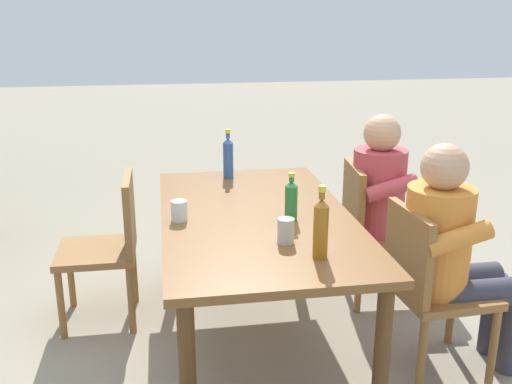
% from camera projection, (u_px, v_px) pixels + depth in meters
% --- Properties ---
extents(ground_plane, '(24.00, 24.00, 0.00)m').
position_uv_depth(ground_plane, '(256.00, 341.00, 3.25)').
color(ground_plane, gray).
extents(dining_table, '(1.75, 0.97, 0.75)m').
position_uv_depth(dining_table, '(256.00, 229.00, 3.05)').
color(dining_table, brown).
rests_on(dining_table, ground_plane).
extents(chair_near_left, '(0.47, 0.47, 0.87)m').
position_uv_depth(chair_near_left, '(428.00, 282.00, 2.85)').
color(chair_near_left, olive).
rests_on(chair_near_left, ground_plane).
extents(chair_near_right, '(0.48, 0.48, 0.87)m').
position_uv_depth(chair_near_right, '(371.00, 225.00, 3.60)').
color(chair_near_right, olive).
rests_on(chair_near_right, ground_plane).
extents(chair_far_right, '(0.44, 0.44, 0.87)m').
position_uv_depth(chair_far_right, '(110.00, 241.00, 3.35)').
color(chair_far_right, olive).
rests_on(chair_far_right, ground_plane).
extents(person_in_white_shirt, '(0.47, 0.62, 1.18)m').
position_uv_depth(person_in_white_shirt, '(452.00, 249.00, 2.82)').
color(person_in_white_shirt, orange).
rests_on(person_in_white_shirt, ground_plane).
extents(person_in_plaid_shirt, '(0.47, 0.62, 1.18)m').
position_uv_depth(person_in_plaid_shirt, '(390.00, 199.00, 3.56)').
color(person_in_plaid_shirt, '#B7424C').
rests_on(person_in_plaid_shirt, ground_plane).
extents(bottle_amber, '(0.06, 0.06, 0.32)m').
position_uv_depth(bottle_amber, '(321.00, 227.00, 2.46)').
color(bottle_amber, '#996019').
rests_on(bottle_amber, dining_table).
extents(bottle_blue, '(0.06, 0.06, 0.31)m').
position_uv_depth(bottle_blue, '(228.00, 157.00, 3.64)').
color(bottle_blue, '#2D56A3').
rests_on(bottle_blue, dining_table).
extents(bottle_green, '(0.06, 0.06, 0.25)m').
position_uv_depth(bottle_green, '(291.00, 200.00, 2.91)').
color(bottle_green, '#287A38').
rests_on(bottle_green, dining_table).
extents(cup_glass, '(0.08, 0.08, 0.10)m').
position_uv_depth(cup_glass, '(179.00, 211.00, 2.92)').
color(cup_glass, silver).
rests_on(cup_glass, dining_table).
extents(cup_steel, '(0.08, 0.08, 0.12)m').
position_uv_depth(cup_steel, '(286.00, 231.00, 2.64)').
color(cup_steel, '#B2B7BC').
rests_on(cup_steel, dining_table).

